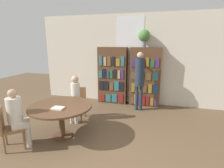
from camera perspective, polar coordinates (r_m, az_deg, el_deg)
The scene contains 11 objects.
wall_back at distance 6.03m, azimuth 5.84°, elevation 7.92°, with size 6.40×0.07×3.00m.
bookshelf_left at distance 6.04m, azimuth 0.20°, elevation 2.76°, with size 0.99×0.34×1.93m.
bookshelf_right at distance 5.85m, azimuth 10.75°, elevation 2.18°, with size 0.99×0.34×1.93m.
flower_vase at distance 5.76m, azimuth 10.47°, elevation 15.10°, with size 0.37×0.37×0.54m.
reading_table at distance 4.02m, azimuth -16.33°, elevation -8.15°, with size 1.36×1.36×0.74m.
chair_near_camera at distance 4.06m, azimuth -30.73°, elevation -11.71°, with size 0.56×0.56×0.88m.
chair_left_side at distance 4.95m, azimuth -11.08°, elevation -5.63°, with size 0.44×0.44×0.88m.
seated_reader_left at distance 4.72m, azimuth -11.98°, elevation -3.92°, with size 0.26×0.37×1.24m.
seated_reader_right at distance 3.97m, azimuth -28.52°, elevation -8.76°, with size 0.43×0.42×1.22m.
librarian_standing at distance 5.34m, azimuth 9.00°, elevation 2.73°, with size 0.28×0.55×1.81m.
open_book_on_table at distance 3.81m, azimuth -17.24°, elevation -7.54°, with size 0.24×0.18×0.03m.
Camera 1 is at (1.01, -2.03, 2.08)m, focal length 28.00 mm.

